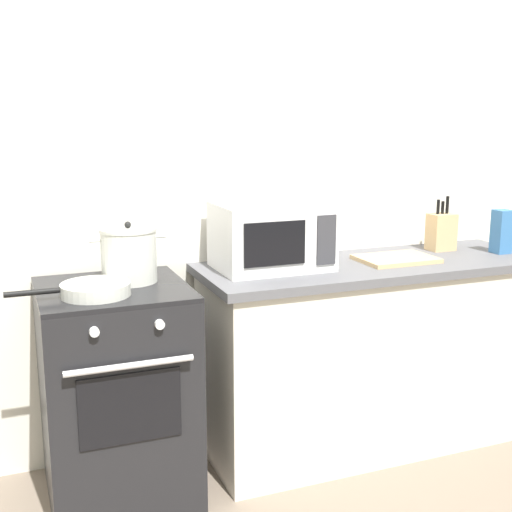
% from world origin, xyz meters
% --- Properties ---
extents(back_wall, '(4.40, 0.10, 2.50)m').
position_xyz_m(back_wall, '(0.30, 0.97, 1.25)').
color(back_wall, silver).
rests_on(back_wall, ground_plane).
extents(lower_cabinet_right, '(1.64, 0.56, 0.88)m').
position_xyz_m(lower_cabinet_right, '(0.90, 0.62, 0.44)').
color(lower_cabinet_right, beige).
rests_on(lower_cabinet_right, ground_plane).
extents(countertop_right, '(1.70, 0.60, 0.04)m').
position_xyz_m(countertop_right, '(0.90, 0.62, 0.90)').
color(countertop_right, '#59595E').
rests_on(countertop_right, lower_cabinet_right).
extents(stove, '(0.60, 0.64, 0.92)m').
position_xyz_m(stove, '(-0.35, 0.60, 0.46)').
color(stove, black).
rests_on(stove, ground_plane).
extents(stock_pot, '(0.32, 0.24, 0.26)m').
position_xyz_m(stock_pot, '(-0.27, 0.66, 1.03)').
color(stock_pot, silver).
rests_on(stock_pot, stove).
extents(frying_pan, '(0.47, 0.27, 0.05)m').
position_xyz_m(frying_pan, '(-0.44, 0.49, 0.95)').
color(frying_pan, silver).
rests_on(frying_pan, stove).
extents(microwave, '(0.50, 0.37, 0.30)m').
position_xyz_m(microwave, '(0.38, 0.68, 1.07)').
color(microwave, white).
rests_on(microwave, countertop_right).
extents(cutting_board, '(0.36, 0.26, 0.02)m').
position_xyz_m(cutting_board, '(1.00, 0.60, 0.93)').
color(cutting_board, tan).
rests_on(cutting_board, countertop_right).
extents(knife_block, '(0.13, 0.10, 0.28)m').
position_xyz_m(knife_block, '(1.36, 0.74, 1.02)').
color(knife_block, tan).
rests_on(knife_block, countertop_right).
extents(pasta_box, '(0.08, 0.08, 0.22)m').
position_xyz_m(pasta_box, '(1.60, 0.57, 1.03)').
color(pasta_box, teal).
rests_on(pasta_box, countertop_right).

